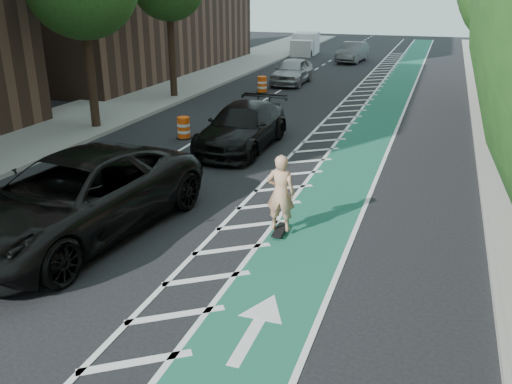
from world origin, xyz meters
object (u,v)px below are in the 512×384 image
at_px(suv_far, 242,127).
at_px(barrel_a, 184,128).
at_px(skateboarder, 281,193).
at_px(suv_near, 75,197).

relative_size(suv_far, barrel_a, 6.45).
bearing_deg(skateboarder, suv_far, -65.73).
bearing_deg(suv_far, barrel_a, 169.83).
bearing_deg(skateboarder, suv_near, 16.71).
xyz_separation_m(suv_near, barrel_a, (-1.54, 8.84, -0.57)).
bearing_deg(suv_far, suv_near, -97.17).
height_order(skateboarder, suv_far, skateboarder).
xyz_separation_m(skateboarder, barrel_a, (-6.10, 7.20, -0.65)).
relative_size(skateboarder, suv_near, 0.27).
relative_size(suv_near, barrel_a, 8.20).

